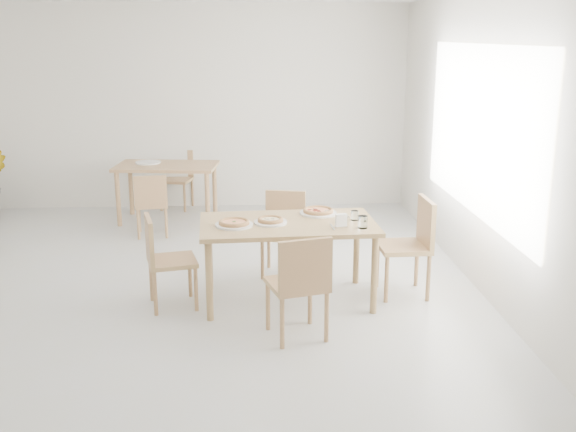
{
  "coord_description": "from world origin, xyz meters",
  "views": [
    {
      "loc": [
        0.83,
        -5.94,
        2.38
      ],
      "look_at": [
        1.15,
        -0.12,
        0.81
      ],
      "focal_mm": 42.0,
      "sensor_mm": 36.0,
      "label": 1
    }
  ],
  "objects": [
    {
      "name": "chair_south",
      "position": [
        1.2,
        -0.97,
        0.51
      ],
      "size": [
        0.54,
        0.54,
        0.88
      ],
      "rotation": [
        0.0,
        0.0,
        3.42
      ],
      "color": "tan",
      "rests_on": "ground"
    },
    {
      "name": "pizza_mushroom",
      "position": [
        0.99,
        -0.15,
        0.78
      ],
      "size": [
        0.24,
        0.24,
        0.03
      ],
      "rotation": [
        0.0,
        0.0,
        0.05
      ],
      "color": "tan",
      "rests_on": "plate_mushroom"
    },
    {
      "name": "chair_back_s",
      "position": [
        -0.38,
        1.99,
        0.45
      ],
      "size": [
        0.43,
        0.43,
        0.78
      ],
      "rotation": [
        0.0,
        0.0,
        3.26
      ],
      "color": "tan",
      "rests_on": "ground"
    },
    {
      "name": "main_table",
      "position": [
        1.15,
        -0.12,
        0.67
      ],
      "size": [
        1.62,
        0.98,
        0.75
      ],
      "rotation": [
        0.0,
        0.0,
        0.05
      ],
      "color": "tan",
      "rests_on": "ground"
    },
    {
      "name": "fork_a",
      "position": [
        1.71,
        0.07,
        0.75
      ],
      "size": [
        0.03,
        0.16,
        0.01
      ],
      "primitive_type": "cube",
      "rotation": [
        0.0,
        0.0,
        0.12
      ],
      "color": "silver",
      "rests_on": "main_table"
    },
    {
      "name": "room",
      "position": [
        2.98,
        0.3,
        1.5
      ],
      "size": [
        7.28,
        7.0,
        7.0
      ],
      "color": "#B9B9B5",
      "rests_on": "ground"
    },
    {
      "name": "second_table",
      "position": [
        -0.27,
        2.73,
        0.65
      ],
      "size": [
        1.36,
        0.87,
        0.75
      ],
      "rotation": [
        0.0,
        0.0,
        -0.11
      ],
      "color": "tan",
      "rests_on": "ground"
    },
    {
      "name": "tumbler_b",
      "position": [
        1.76,
        -0.09,
        0.79
      ],
      "size": [
        0.07,
        0.07,
        0.09
      ],
      "primitive_type": "cylinder",
      "color": "white",
      "rests_on": "main_table"
    },
    {
      "name": "plate_pepperoni",
      "position": [
        1.45,
        0.15,
        0.76
      ],
      "size": [
        0.35,
        0.35,
        0.02
      ],
      "primitive_type": "cylinder",
      "color": "white",
      "rests_on": "main_table"
    },
    {
      "name": "chair_west",
      "position": [
        0.03,
        -0.21,
        0.49
      ],
      "size": [
        0.5,
        0.5,
        0.84
      ],
      "rotation": [
        0.0,
        0.0,
        1.8
      ],
      "color": "tan",
      "rests_on": "ground"
    },
    {
      "name": "chair_north",
      "position": [
        1.15,
        0.66,
        0.49
      ],
      "size": [
        0.49,
        0.49,
        0.84
      ],
      "rotation": [
        0.0,
        0.0,
        -0.21
      ],
      "color": "tan",
      "rests_on": "ground"
    },
    {
      "name": "chair_east",
      "position": [
        2.32,
        -0.02,
        0.53
      ],
      "size": [
        0.47,
        0.47,
        0.92
      ],
      "rotation": [
        0.0,
        0.0,
        -1.53
      ],
      "color": "tan",
      "rests_on": "ground"
    },
    {
      "name": "pizza_margherita",
      "position": [
        0.67,
        -0.21,
        0.78
      ],
      "size": [
        0.36,
        0.36,
        0.03
      ],
      "rotation": [
        0.0,
        0.0,
        0.42
      ],
      "color": "tan",
      "rests_on": "plate_margherita"
    },
    {
      "name": "plate_mushroom",
      "position": [
        0.99,
        -0.15,
        0.76
      ],
      "size": [
        0.3,
        0.3,
        0.02
      ],
      "primitive_type": "cylinder",
      "color": "white",
      "rests_on": "main_table"
    },
    {
      "name": "tumbler_a",
      "position": [
        1.79,
        -0.34,
        0.8
      ],
      "size": [
        0.08,
        0.08,
        0.11
      ],
      "primitive_type": "cylinder",
      "color": "white",
      "rests_on": "main_table"
    },
    {
      "name": "napkin_holder",
      "position": [
        1.6,
        -0.32,
        0.81
      ],
      "size": [
        0.12,
        0.08,
        0.12
      ],
      "rotation": [
        0.0,
        0.0,
        0.21
      ],
      "color": "silver",
      "rests_on": "main_table"
    },
    {
      "name": "plate_margherita",
      "position": [
        0.67,
        -0.21,
        0.76
      ],
      "size": [
        0.33,
        0.33,
        0.02
      ],
      "primitive_type": "cylinder",
      "color": "white",
      "rests_on": "main_table"
    },
    {
      "name": "fork_b",
      "position": [
        1.53,
        -0.31,
        0.75
      ],
      "size": [
        0.03,
        0.19,
        0.01
      ],
      "primitive_type": "cube",
      "rotation": [
        0.0,
        0.0,
        0.06
      ],
      "color": "silver",
      "rests_on": "main_table"
    },
    {
      "name": "chair_back_n",
      "position": [
        -0.21,
        3.44,
        0.47
      ],
      "size": [
        0.48,
        0.48,
        0.81
      ],
      "rotation": [
        0.0,
        0.0,
        -0.24
      ],
      "color": "tan",
      "rests_on": "ground"
    },
    {
      "name": "plate_empty",
      "position": [
        -0.53,
        2.85,
        0.76
      ],
      "size": [
        0.33,
        0.33,
        0.02
      ],
      "primitive_type": "cylinder",
      "color": "white",
      "rests_on": "second_table"
    },
    {
      "name": "pizza_pepperoni",
      "position": [
        1.45,
        0.15,
        0.78
      ],
      "size": [
        0.31,
        0.31,
        0.03
      ],
      "rotation": [
        0.0,
        0.0,
        -0.07
      ],
      "color": "tan",
      "rests_on": "plate_pepperoni"
    }
  ]
}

